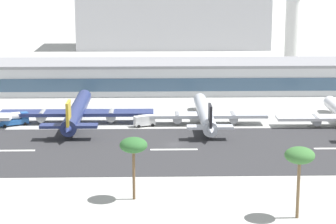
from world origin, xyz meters
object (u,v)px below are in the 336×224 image
at_px(distant_hotel_block, 173,12).
at_px(airliner_black_tail_gate_2, 205,115).
at_px(service_box_truck_0, 144,120).
at_px(airliner_gold_tail_gate_1, 76,113).
at_px(palm_tree_0, 300,157).
at_px(palm_tree_2, 133,146).
at_px(service_fuel_truck_1, 14,119).
at_px(control_tower, 293,13).
at_px(terminal_building, 147,76).

distance_m(distant_hotel_block, airliner_black_tail_gate_2, 183.63).
bearing_deg(airliner_black_tail_gate_2, service_box_truck_0, 94.59).
relative_size(airliner_gold_tail_gate_1, airliner_black_tail_gate_2, 1.09).
bearing_deg(palm_tree_0, palm_tree_2, 160.60).
height_order(airliner_black_tail_gate_2, service_fuel_truck_1, airliner_black_tail_gate_2).
height_order(distant_hotel_block, service_box_truck_0, distant_hotel_block).
bearing_deg(palm_tree_0, distant_hotel_block, 93.42).
relative_size(airliner_black_tail_gate_2, palm_tree_0, 3.36).
bearing_deg(palm_tree_0, control_tower, 78.90).
bearing_deg(service_box_truck_0, palm_tree_2, 68.47).
bearing_deg(control_tower, airliner_black_tail_gate_2, -114.96).
xyz_separation_m(service_box_truck_0, service_fuel_truck_1, (-38.02, 1.95, 0.24)).
distance_m(control_tower, service_box_truck_0, 118.15).
bearing_deg(palm_tree_2, airliner_gold_tail_gate_1, 105.97).
bearing_deg(terminal_building, palm_tree_2, -90.92).
bearing_deg(terminal_building, control_tower, 35.21).
relative_size(airliner_gold_tail_gate_1, palm_tree_0, 3.68).
bearing_deg(palm_tree_2, control_tower, 68.03).
relative_size(control_tower, airliner_gold_tail_gate_1, 0.82).
distance_m(terminal_building, palm_tree_2, 114.71).
bearing_deg(distant_hotel_block, airliner_black_tail_gate_2, -88.82).
relative_size(control_tower, service_box_truck_0, 6.42).
height_order(terminal_building, service_box_truck_0, terminal_building).
height_order(control_tower, service_fuel_truck_1, control_tower).
xyz_separation_m(control_tower, airliner_black_tail_gate_2, (-44.71, -96.04, -22.32)).
xyz_separation_m(terminal_building, airliner_gold_tail_gate_1, (-20.36, -49.81, -2.21)).
bearing_deg(airliner_black_tail_gate_2, palm_tree_2, 162.92).
height_order(service_fuel_truck_1, palm_tree_2, palm_tree_2).
distance_m(terminal_building, control_tower, 78.50).
bearing_deg(airliner_black_tail_gate_2, terminal_building, 18.38).
bearing_deg(distant_hotel_block, palm_tree_2, -93.60).
height_order(distant_hotel_block, service_fuel_truck_1, distant_hotel_block).
bearing_deg(palm_tree_2, palm_tree_0, -19.40).
height_order(control_tower, palm_tree_2, control_tower).
bearing_deg(airliner_gold_tail_gate_1, control_tower, -41.30).
bearing_deg(airliner_gold_tail_gate_1, palm_tree_0, -146.86).
bearing_deg(terminal_building, airliner_gold_tail_gate_1, -112.23).
distance_m(palm_tree_0, palm_tree_2, 32.55).
bearing_deg(control_tower, palm_tree_0, -101.10).
xyz_separation_m(control_tower, service_fuel_truck_1, (-100.49, -95.52, -23.36)).
relative_size(terminal_building, airliner_gold_tail_gate_1, 3.76).
xyz_separation_m(control_tower, palm_tree_0, (-33.19, -169.17, -13.52)).
relative_size(service_box_truck_0, service_fuel_truck_1, 0.74).
relative_size(terminal_building, service_box_truck_0, 29.26).
xyz_separation_m(distant_hotel_block, palm_tree_0, (15.29, -255.98, -7.60)).
height_order(airliner_gold_tail_gate_1, service_fuel_truck_1, airliner_gold_tail_gate_1).
relative_size(airliner_black_tail_gate_2, service_fuel_truck_1, 5.24).
relative_size(airliner_black_tail_gate_2, palm_tree_2, 3.59).
xyz_separation_m(airliner_gold_tail_gate_1, service_fuel_truck_1, (-18.08, -1.91, -1.32)).
distance_m(airliner_black_tail_gate_2, service_box_truck_0, 17.86).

